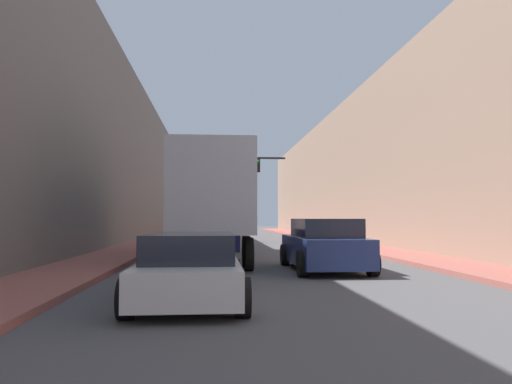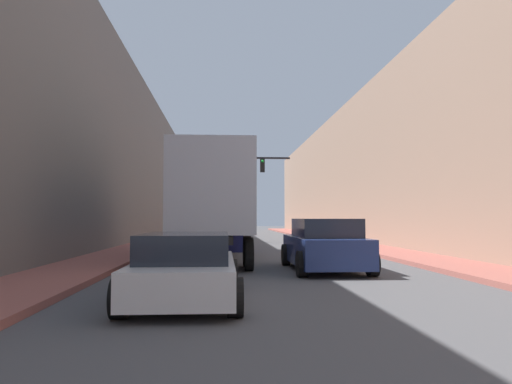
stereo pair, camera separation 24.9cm
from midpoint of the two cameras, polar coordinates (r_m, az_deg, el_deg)
sidewalk_right at (r=29.81m, az=9.84°, el=-5.85°), size 2.32×80.00×0.15m
sidewalk_left at (r=29.16m, az=-12.94°, el=-5.88°), size 2.32×80.00×0.15m
building_right at (r=31.24m, az=17.17°, el=3.04°), size 6.00×80.00×9.59m
building_left at (r=30.24m, az=-20.66°, el=4.61°), size 6.00×80.00×10.97m
semi_truck at (r=19.68m, az=-5.41°, el=-1.19°), size 2.57×11.79×3.89m
sedan_car at (r=9.78m, az=-8.24°, el=-8.58°), size 2.07×4.77×1.29m
suv_car at (r=15.31m, az=7.32°, el=-6.08°), size 2.17×4.68×1.56m
traffic_signal_gantry at (r=33.38m, az=-5.91°, el=1.68°), size 7.53×0.35×5.92m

